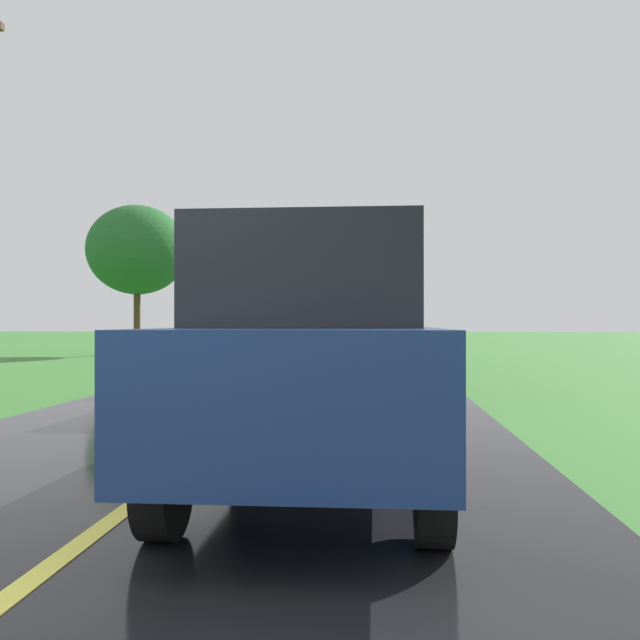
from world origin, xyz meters
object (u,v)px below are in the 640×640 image
banana_truck_near (334,315)px  following_car (315,358)px  roadside_tree_near_left (137,250)px  banana_truck_far (352,319)px

banana_truck_near → following_car: bearing=-87.4°
banana_truck_near → roadside_tree_near_left: size_ratio=0.93×
roadside_tree_near_left → following_car: size_ratio=1.52×
banana_truck_far → following_car: 17.51m
banana_truck_far → roadside_tree_near_left: size_ratio=0.93×
banana_truck_near → banana_truck_far: (0.04, 9.06, -0.01)m
banana_truck_far → following_car: size_ratio=1.42×
banana_truck_near → roadside_tree_near_left: roadside_tree_near_left is taller
banana_truck_far → roadside_tree_near_left: 10.88m
banana_truck_near → following_car: 8.47m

